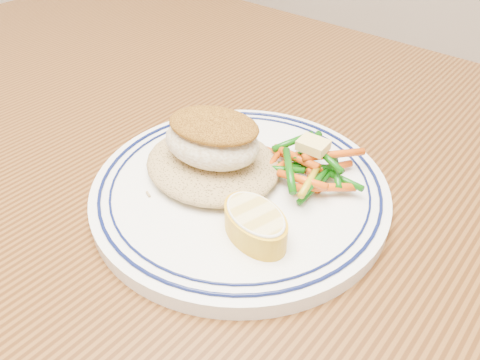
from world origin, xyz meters
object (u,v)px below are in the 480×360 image
(plate, at_px, (240,189))
(rice_pilaf, at_px, (212,161))
(lemon_wedge, at_px, (255,223))
(dining_table, at_px, (273,289))
(vegetable_pile, at_px, (308,167))
(fish_fillet, at_px, (212,138))

(plate, xyz_separation_m, rice_pilaf, (-0.03, -0.00, 0.02))
(plate, height_order, lemon_wedge, lemon_wedge)
(dining_table, bearing_deg, vegetable_pile, 93.49)
(rice_pilaf, height_order, lemon_wedge, same)
(fish_fillet, bearing_deg, plate, 9.55)
(vegetable_pile, height_order, lemon_wedge, vegetable_pile)
(rice_pilaf, bearing_deg, dining_table, 0.12)
(dining_table, height_order, rice_pilaf, rice_pilaf)
(rice_pilaf, bearing_deg, vegetable_pile, 33.12)
(fish_fillet, xyz_separation_m, lemon_wedge, (0.08, -0.04, -0.03))
(fish_fillet, height_order, vegetable_pile, fish_fillet)
(fish_fillet, bearing_deg, dining_table, 1.98)
(dining_table, height_order, vegetable_pile, vegetable_pile)
(lemon_wedge, bearing_deg, rice_pilaf, 153.99)
(plate, bearing_deg, lemon_wedge, -39.81)
(vegetable_pile, bearing_deg, rice_pilaf, -146.88)
(fish_fillet, relative_size, lemon_wedge, 1.41)
(vegetable_pile, bearing_deg, lemon_wedge, -84.54)
(fish_fillet, xyz_separation_m, vegetable_pile, (0.07, 0.05, -0.03))
(rice_pilaf, distance_m, lemon_wedge, 0.09)
(lemon_wedge, bearing_deg, fish_fillet, 154.38)
(rice_pilaf, relative_size, fish_fillet, 1.28)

